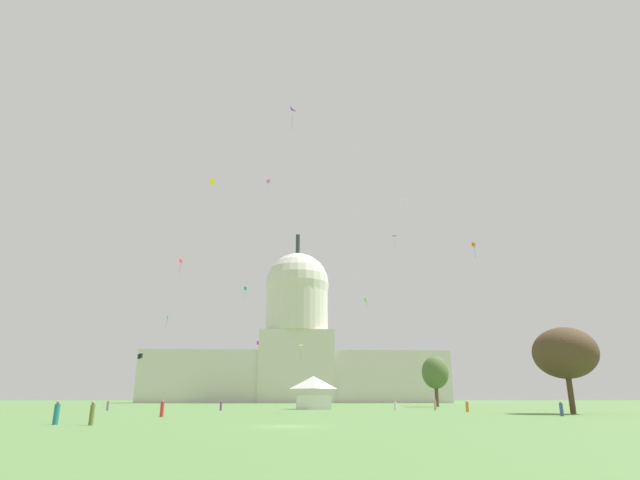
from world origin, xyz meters
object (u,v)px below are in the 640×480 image
at_px(person_denim_near_tree_west, 561,409).
at_px(kite_blue_high, 394,238).
at_px(capitol_building, 296,347).
at_px(kite_turquoise_mid, 245,289).
at_px(person_orange_mid_left, 467,407).
at_px(kite_gold_low, 300,348).
at_px(kite_green_mid, 167,319).
at_px(person_tan_back_left, 435,405).
at_px(person_olive_deep_crowd, 92,414).
at_px(kite_red_high, 181,262).
at_px(person_red_near_tent, 162,409).
at_px(person_teal_lawn_far_left, 57,414).
at_px(kite_pink_high, 268,182).
at_px(kite_magenta_low, 258,343).
at_px(kite_white_mid, 398,203).
at_px(tree_east_near, 565,353).
at_px(person_purple_aisle_center, 221,406).
at_px(kite_lime_mid, 366,300).
at_px(tree_east_far, 435,373).
at_px(event_tent, 313,392).
at_px(kite_orange_mid, 474,245).
at_px(kite_black_low, 140,356).
at_px(person_grey_mid_right, 108,406).
at_px(kite_yellow_mid, 212,182).
at_px(kite_violet_high, 291,113).

bearing_deg(person_denim_near_tree_west, kite_blue_high, -117.18).
relative_size(capitol_building, kite_turquoise_mid, 31.46).
height_order(person_orange_mid_left, kite_gold_low, kite_gold_low).
bearing_deg(kite_green_mid, person_tan_back_left, 111.13).
relative_size(person_olive_deep_crowd, kite_red_high, 0.43).
relative_size(kite_turquoise_mid, kite_green_mid, 1.54).
xyz_separation_m(person_red_near_tent, kite_red_high, (-17.90, 81.35, 37.40)).
bearing_deg(person_teal_lawn_far_left, kite_pink_high, 61.13).
distance_m(kite_blue_high, kite_turquoise_mid, 46.45).
bearing_deg(kite_magenta_low, kite_pink_high, -8.74).
relative_size(person_denim_near_tree_west, kite_white_mid, 0.62).
xyz_separation_m(person_tan_back_left, kite_blue_high, (6.56, 57.70, 46.67)).
height_order(tree_east_near, person_purple_aisle_center, tree_east_near).
distance_m(person_denim_near_tree_west, kite_lime_mid, 106.60).
height_order(kite_gold_low, kite_lime_mid, kite_lime_mid).
height_order(tree_east_far, kite_white_mid, kite_white_mid).
bearing_deg(person_red_near_tent, person_tan_back_left, 102.91).
distance_m(tree_east_far, kite_pink_high, 59.84).
distance_m(person_teal_lawn_far_left, kite_green_mid, 73.27).
bearing_deg(kite_green_mid, capitol_building, -147.27).
xyz_separation_m(person_red_near_tent, kite_gold_low, (15.44, 56.19, 11.65)).
height_order(person_purple_aisle_center, kite_lime_mid, kite_lime_mid).
height_order(capitol_building, kite_blue_high, capitol_building).
height_order(tree_east_near, kite_blue_high, kite_blue_high).
relative_size(event_tent, kite_orange_mid, 1.75).
xyz_separation_m(kite_white_mid, kite_turquoise_mid, (-30.10, 73.86, 1.58)).
bearing_deg(person_teal_lawn_far_left, person_orange_mid_left, 18.04).
bearing_deg(kite_gold_low, kite_black_low, -171.05).
height_order(person_olive_deep_crowd, kite_turquoise_mid, kite_turquoise_mid).
distance_m(person_grey_mid_right, person_denim_near_tree_west, 65.29).
relative_size(person_olive_deep_crowd, kite_white_mid, 0.65).
bearing_deg(kite_green_mid, person_red_near_tent, 63.12).
bearing_deg(kite_black_low, kite_red_high, -0.16).
bearing_deg(capitol_building, kite_red_high, -114.92).
bearing_deg(person_tan_back_left, kite_yellow_mid, -30.27).
xyz_separation_m(kite_violet_high, kite_lime_mid, (24.32, 65.88, -26.81)).
distance_m(kite_blue_high, kite_green_mid, 71.13).
height_order(tree_east_near, kite_red_high, kite_red_high).
xyz_separation_m(event_tent, tree_east_far, (28.24, 21.24, 4.41)).
bearing_deg(kite_green_mid, person_orange_mid_left, 104.50).
distance_m(person_tan_back_left, kite_orange_mid, 42.29).
bearing_deg(kite_black_low, person_teal_lawn_far_left, -160.24).
xyz_separation_m(kite_red_high, kite_violet_high, (30.57, -45.68, 20.53)).
bearing_deg(tree_east_near, person_purple_aisle_center, 157.26).
bearing_deg(kite_turquoise_mid, person_orange_mid_left, -54.73).
distance_m(tree_east_far, kite_red_high, 74.48).
bearing_deg(kite_magenta_low, person_grey_mid_right, -35.68).
relative_size(person_olive_deep_crowd, kite_gold_low, 0.56).
distance_m(kite_turquoise_mid, kite_lime_mid, 39.37).
relative_size(person_tan_back_left, kite_lime_mid, 0.51).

